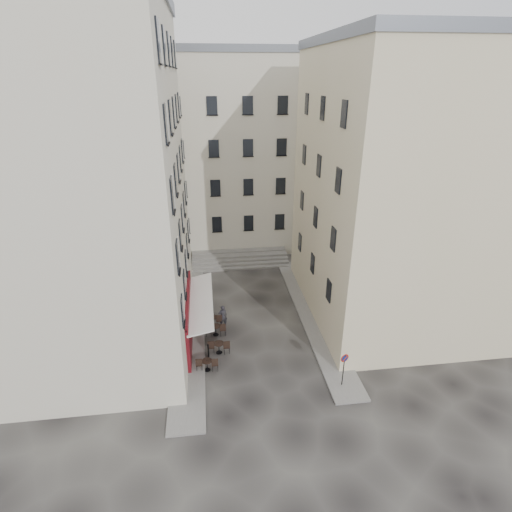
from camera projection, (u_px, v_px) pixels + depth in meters
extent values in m
plane|color=black|center=(257.00, 343.00, 26.65)|extent=(90.00, 90.00, 0.00)
cube|color=slate|center=(190.00, 315.00, 29.71)|extent=(2.00, 22.00, 0.12)
cube|color=slate|center=(312.00, 314.00, 29.85)|extent=(2.00, 18.00, 0.12)
cube|color=beige|center=(78.00, 191.00, 23.98)|extent=(12.00, 16.00, 20.00)
cube|color=beige|center=(403.00, 193.00, 27.29)|extent=(12.00, 14.00, 18.00)
cube|color=slate|center=(427.00, 38.00, 23.43)|extent=(12.20, 14.20, 0.60)
cube|color=beige|center=(223.00, 155.00, 39.94)|extent=(18.00, 10.00, 18.00)
cube|color=slate|center=(219.00, 51.00, 36.08)|extent=(18.20, 10.20, 0.60)
cube|color=#4B0A0F|center=(189.00, 318.00, 26.31)|extent=(0.25, 7.00, 3.50)
cube|color=black|center=(190.00, 322.00, 26.46)|extent=(0.06, 3.85, 2.00)
cube|color=white|center=(200.00, 301.00, 25.91)|extent=(1.58, 7.30, 0.41)
cube|color=slate|center=(241.00, 265.00, 37.34)|extent=(9.00, 1.80, 0.20)
cube|color=slate|center=(240.00, 261.00, 37.67)|extent=(9.00, 1.80, 0.20)
cube|color=slate|center=(240.00, 257.00, 37.99)|extent=(9.00, 1.80, 0.20)
cube|color=slate|center=(239.00, 253.00, 38.31)|extent=(9.00, 1.80, 0.20)
cylinder|color=black|center=(208.00, 351.00, 25.18)|extent=(0.10, 0.10, 0.90)
sphere|color=black|center=(208.00, 345.00, 24.98)|extent=(0.12, 0.12, 0.12)
cylinder|color=black|center=(207.00, 320.00, 28.34)|extent=(0.10, 0.10, 0.90)
sphere|color=black|center=(207.00, 315.00, 28.14)|extent=(0.12, 0.12, 0.12)
cylinder|color=black|center=(207.00, 296.00, 31.50)|extent=(0.10, 0.10, 0.90)
sphere|color=black|center=(206.00, 291.00, 31.30)|extent=(0.12, 0.12, 0.12)
cylinder|color=black|center=(343.00, 371.00, 22.53)|extent=(0.06, 0.06, 2.24)
cylinder|color=red|center=(345.00, 358.00, 22.16)|extent=(0.50, 0.17, 0.52)
cylinder|color=navy|center=(345.00, 358.00, 22.13)|extent=(0.37, 0.14, 0.38)
cube|color=red|center=(345.00, 359.00, 22.11)|extent=(0.30, 0.11, 0.30)
cylinder|color=black|center=(207.00, 370.00, 24.15)|extent=(0.38, 0.38, 0.02)
cylinder|color=black|center=(207.00, 365.00, 24.01)|extent=(0.05, 0.05, 0.73)
cylinder|color=black|center=(207.00, 361.00, 23.87)|extent=(0.63, 0.63, 0.04)
cube|color=black|center=(215.00, 364.00, 24.04)|extent=(0.40, 0.40, 0.94)
cube|color=black|center=(199.00, 364.00, 24.03)|extent=(0.40, 0.40, 0.94)
cylinder|color=black|center=(219.00, 352.00, 25.66)|extent=(0.40, 0.40, 0.02)
cylinder|color=black|center=(219.00, 348.00, 25.51)|extent=(0.05, 0.05, 0.77)
cylinder|color=black|center=(219.00, 343.00, 25.36)|extent=(0.66, 0.66, 0.04)
cube|color=black|center=(227.00, 347.00, 25.54)|extent=(0.42, 0.42, 0.99)
cube|color=black|center=(211.00, 347.00, 25.53)|extent=(0.42, 0.42, 0.99)
cylinder|color=black|center=(216.00, 335.00, 27.41)|extent=(0.39, 0.39, 0.02)
cylinder|color=black|center=(216.00, 330.00, 27.26)|extent=(0.05, 0.05, 0.76)
cylinder|color=black|center=(215.00, 326.00, 27.12)|extent=(0.65, 0.65, 0.04)
cube|color=black|center=(223.00, 329.00, 27.30)|extent=(0.41, 0.41, 0.98)
cube|color=black|center=(208.00, 329.00, 27.28)|extent=(0.41, 0.41, 0.98)
cylinder|color=black|center=(213.00, 325.00, 28.42)|extent=(0.39, 0.39, 0.02)
cylinder|color=black|center=(212.00, 321.00, 28.27)|extent=(0.05, 0.05, 0.75)
cylinder|color=black|center=(212.00, 317.00, 28.13)|extent=(0.65, 0.65, 0.04)
cube|color=black|center=(219.00, 320.00, 28.31)|extent=(0.41, 0.41, 0.97)
cube|color=black|center=(205.00, 320.00, 28.29)|extent=(0.41, 0.41, 0.97)
cylinder|color=black|center=(203.00, 308.00, 30.58)|extent=(0.32, 0.32, 0.02)
cylinder|color=black|center=(202.00, 305.00, 30.45)|extent=(0.04, 0.04, 0.62)
cylinder|color=black|center=(202.00, 301.00, 30.33)|extent=(0.54, 0.54, 0.04)
cube|color=black|center=(208.00, 304.00, 30.48)|extent=(0.34, 0.34, 0.80)
cube|color=black|center=(197.00, 304.00, 30.47)|extent=(0.34, 0.34, 0.80)
imported|color=#232227|center=(223.00, 316.00, 28.15)|extent=(0.68, 0.51, 1.68)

